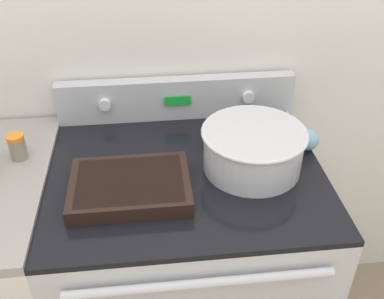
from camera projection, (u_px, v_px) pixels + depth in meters
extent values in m
cube|color=silver|center=(174.00, 24.00, 1.47)|extent=(8.00, 0.05, 2.50)
cube|color=#BCBCC1|center=(187.00, 275.00, 1.61)|extent=(0.82, 0.68, 0.92)
cube|color=black|center=(186.00, 172.00, 1.34)|extent=(0.82, 0.68, 0.02)
cylinder|color=silver|center=(201.00, 284.00, 1.09)|extent=(0.67, 0.02, 0.02)
cube|color=#BCBCC1|center=(177.00, 98.00, 1.55)|extent=(0.82, 0.05, 0.15)
cylinder|color=white|center=(105.00, 105.00, 1.50)|extent=(0.04, 0.02, 0.04)
cylinder|color=white|center=(248.00, 97.00, 1.54)|extent=(0.04, 0.02, 0.04)
cube|color=green|center=(178.00, 101.00, 1.52)|extent=(0.09, 0.01, 0.03)
cube|color=silver|center=(3.00, 291.00, 1.55)|extent=(0.47, 0.68, 0.92)
cylinder|color=silver|center=(253.00, 149.00, 1.31)|extent=(0.29, 0.29, 0.13)
torus|color=silver|center=(254.00, 132.00, 1.28)|extent=(0.31, 0.31, 0.01)
cylinder|color=beige|center=(254.00, 136.00, 1.29)|extent=(0.27, 0.27, 0.02)
cube|color=black|center=(130.00, 186.00, 1.24)|extent=(0.33, 0.24, 0.05)
cube|color=#B2894C|center=(130.00, 184.00, 1.23)|extent=(0.29, 0.21, 0.02)
cylinder|color=#7AB2C6|center=(295.00, 126.00, 1.53)|extent=(0.01, 0.26, 0.01)
sphere|color=#7AB2C6|center=(308.00, 140.00, 1.41)|extent=(0.07, 0.07, 0.07)
cylinder|color=gray|center=(18.00, 148.00, 1.35)|extent=(0.05, 0.05, 0.07)
cylinder|color=orange|center=(15.00, 137.00, 1.33)|extent=(0.05, 0.05, 0.01)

